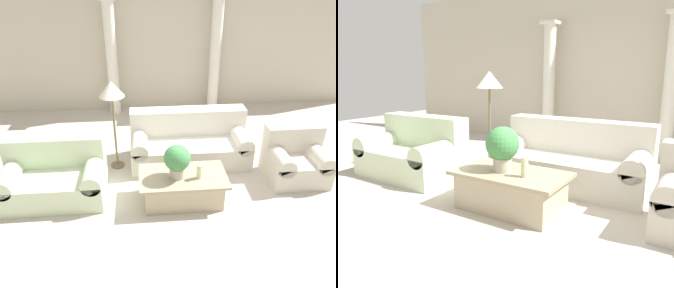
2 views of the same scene
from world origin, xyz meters
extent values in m
plane|color=#BCB2A3|center=(0.00, 0.00, 0.00)|extent=(16.00, 16.00, 0.00)
cube|color=beige|center=(0.00, 3.27, 1.60)|extent=(10.00, 0.06, 3.20)
cube|color=beige|center=(0.22, 0.71, 0.20)|extent=(1.99, 0.89, 0.40)
cube|color=beige|center=(0.22, 1.00, 0.63)|extent=(1.99, 0.31, 0.45)
cylinder|color=beige|center=(-0.63, 0.71, 0.43)|extent=(0.28, 0.89, 0.28)
cylinder|color=beige|center=(1.08, 0.71, 0.43)|extent=(0.28, 0.89, 0.28)
cube|color=beige|center=(-1.87, -0.11, 0.20)|extent=(1.43, 0.89, 0.40)
cube|color=beige|center=(-1.87, 0.18, 0.63)|extent=(1.43, 0.31, 0.45)
cylinder|color=beige|center=(-2.44, -0.11, 0.43)|extent=(0.28, 0.89, 0.28)
cylinder|color=beige|center=(-1.29, -0.11, 0.43)|extent=(0.28, 0.89, 0.28)
cube|color=tan|center=(-0.03, -0.35, 0.19)|extent=(1.09, 0.62, 0.39)
cube|color=tan|center=(-0.03, -0.35, 0.41)|extent=(1.23, 0.70, 0.04)
cylinder|color=#B2A893|center=(-0.12, -0.37, 0.50)|extent=(0.21, 0.21, 0.15)
sphere|color=#428447|center=(-0.12, -0.37, 0.73)|extent=(0.37, 0.37, 0.37)
cylinder|color=beige|center=(0.18, -0.43, 0.53)|extent=(0.07, 0.07, 0.21)
cylinder|color=brown|center=(-1.01, 0.66, 0.01)|extent=(0.23, 0.23, 0.03)
cylinder|color=brown|center=(-1.01, 0.66, 0.64)|extent=(0.04, 0.04, 1.22)
cone|color=beige|center=(-1.01, 0.66, 1.37)|extent=(0.39, 0.39, 0.24)
cylinder|color=silver|center=(-1.15, 2.95, 1.20)|extent=(0.24, 0.24, 2.39)
cube|color=silver|center=(-1.15, 2.95, 2.42)|extent=(0.33, 0.33, 0.06)
cylinder|color=silver|center=(1.09, 2.95, 1.20)|extent=(0.24, 0.24, 2.39)
cylinder|color=beige|center=(1.50, 0.03, 0.41)|extent=(0.28, 0.76, 0.28)
camera|label=1|loc=(-0.58, -4.11, 3.03)|focal=35.00mm
camera|label=2|loc=(1.74, -3.23, 1.47)|focal=35.00mm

